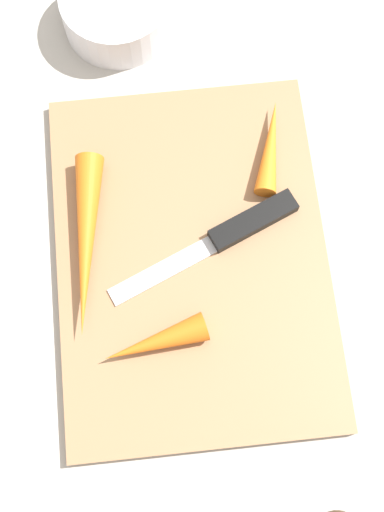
% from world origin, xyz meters
% --- Properties ---
extents(ground_plane, '(1.40, 1.40, 0.00)m').
position_xyz_m(ground_plane, '(0.00, 0.00, 0.00)').
color(ground_plane, '#ADA8A0').
extents(cutting_board, '(0.36, 0.26, 0.01)m').
position_xyz_m(cutting_board, '(0.00, 0.00, 0.01)').
color(cutting_board, '#99704C').
rests_on(cutting_board, ground_plane).
extents(knife, '(0.10, 0.19, 0.01)m').
position_xyz_m(knife, '(-0.02, 0.05, 0.02)').
color(knife, '#B7B7BC').
rests_on(knife, cutting_board).
extents(carrot_medium, '(0.10, 0.05, 0.02)m').
position_xyz_m(carrot_medium, '(-0.10, 0.09, 0.02)').
color(carrot_medium, orange).
rests_on(carrot_medium, cutting_board).
extents(carrot_shortest, '(0.05, 0.10, 0.03)m').
position_xyz_m(carrot_shortest, '(0.08, -0.04, 0.03)').
color(carrot_shortest, orange).
rests_on(carrot_shortest, cutting_board).
extents(carrot_longest, '(0.18, 0.05, 0.03)m').
position_xyz_m(carrot_longest, '(-0.02, -0.10, 0.03)').
color(carrot_longest, orange).
rests_on(carrot_longest, cutting_board).
extents(small_bowl, '(0.12, 0.12, 0.05)m').
position_xyz_m(small_bowl, '(-0.28, -0.05, 0.02)').
color(small_bowl, silver).
rests_on(small_bowl, ground_plane).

